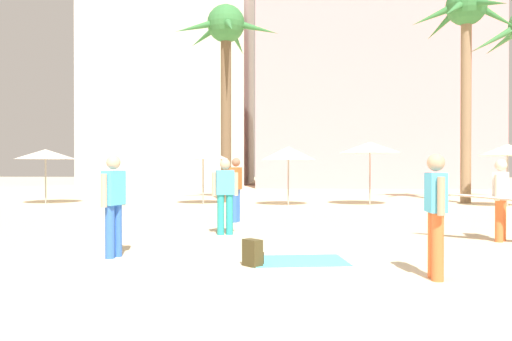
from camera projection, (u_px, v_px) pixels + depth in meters
ground at (296, 280)px, 7.11m from camera, size 120.00×120.00×0.00m
hotel_pink at (368, 97)px, 38.96m from camera, size 16.37×10.12×13.35m
palm_tree_far_left at (466, 27)px, 21.48m from camera, size 4.51×4.53×9.01m
palm_tree_left at (226, 45)px, 22.05m from camera, size 4.37×4.30×8.40m
cafe_umbrella_0 at (507, 150)px, 19.64m from camera, size 2.12×2.12×2.39m
cafe_umbrella_1 at (46, 154)px, 21.22m from camera, size 2.41×2.41×2.23m
cafe_umbrella_2 at (203, 153)px, 20.95m from camera, size 2.05×2.05×2.31m
cafe_umbrella_3 at (370, 147)px, 20.41m from camera, size 2.40×2.40×2.49m
cafe_umbrella_4 at (288, 153)px, 20.26m from camera, size 2.14×2.14×2.31m
beach_towel at (298, 261)px, 8.53m from camera, size 1.70×1.26×0.01m
backpack at (253, 253)px, 8.11m from camera, size 0.35×0.35×0.42m
person_far_right at (503, 198)px, 10.58m from camera, size 2.87×1.98×1.70m
person_near_right at (236, 187)px, 14.36m from camera, size 0.31×0.61×1.78m
person_mid_center at (436, 210)px, 7.15m from camera, size 0.24×0.60×1.74m
person_mid_left at (225, 193)px, 11.75m from camera, size 0.61×0.30×1.72m
person_near_left at (114, 201)px, 8.86m from camera, size 0.34×0.60×1.75m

